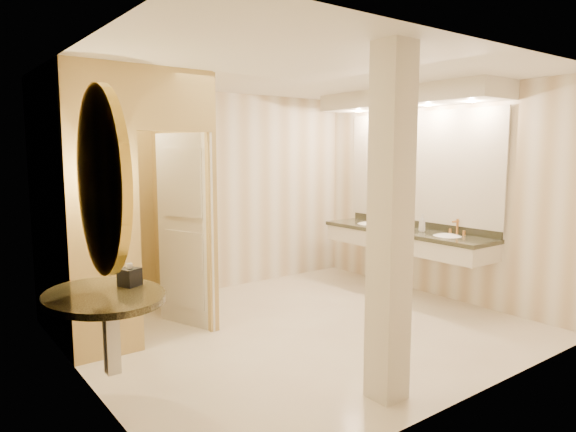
{
  "coord_description": "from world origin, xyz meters",
  "views": [
    {
      "loc": [
        -3.35,
        -4.18,
        1.91
      ],
      "look_at": [
        -0.05,
        0.2,
        1.21
      ],
      "focal_mm": 32.0,
      "sensor_mm": 36.0,
      "label": 1
    }
  ],
  "objects": [
    {
      "name": "wall_right",
      "position": [
        2.25,
        0.0,
        1.35
      ],
      "size": [
        0.02,
        4.0,
        2.7
      ],
      "primitive_type": "cube",
      "color": "white",
      "rests_on": "floor"
    },
    {
      "name": "wall_sconce",
      "position": [
        -1.93,
        0.43,
        1.73
      ],
      "size": [
        0.14,
        0.14,
        0.42
      ],
      "color": "#C2823E",
      "rests_on": "toilet_closet"
    },
    {
      "name": "soap_bottle_c",
      "position": [
        1.97,
        0.01,
        0.99
      ],
      "size": [
        0.09,
        0.09,
        0.22
      ],
      "primitive_type": "imported",
      "rotation": [
        0.0,
        0.0,
        0.05
      ],
      "color": "#C6B28C",
      "rests_on": "vanity"
    },
    {
      "name": "wall_front",
      "position": [
        0.0,
        -2.0,
        1.35
      ],
      "size": [
        4.5,
        0.02,
        2.7
      ],
      "primitive_type": "cube",
      "color": "white",
      "rests_on": "floor"
    },
    {
      "name": "toilet",
      "position": [
        -1.95,
        1.41,
        0.36
      ],
      "size": [
        0.49,
        0.75,
        0.73
      ],
      "primitive_type": "imported",
      "rotation": [
        0.0,
        0.0,
        3.02
      ],
      "color": "white",
      "rests_on": "floor"
    },
    {
      "name": "wall_back",
      "position": [
        0.0,
        2.0,
        1.35
      ],
      "size": [
        4.5,
        0.02,
        2.7
      ],
      "primitive_type": "cube",
      "color": "white",
      "rests_on": "floor"
    },
    {
      "name": "pillar",
      "position": [
        -0.45,
        -1.6,
        1.35
      ],
      "size": [
        0.25,
        0.25,
        2.7
      ],
      "primitive_type": "cube",
      "color": "beige",
      "rests_on": "floor"
    },
    {
      "name": "toilet_closet",
      "position": [
        -1.12,
        0.97,
        1.39
      ],
      "size": [
        1.5,
        1.55,
        2.7
      ],
      "color": "#D7C270",
      "rests_on": "floor"
    },
    {
      "name": "tissue_box",
      "position": [
        -2.0,
        -0.35,
        0.94
      ],
      "size": [
        0.18,
        0.18,
        0.14
      ],
      "primitive_type": "cube",
      "rotation": [
        0.0,
        0.0,
        0.43
      ],
      "color": "black",
      "rests_on": "console_shelf"
    },
    {
      "name": "ceiling",
      "position": [
        0.0,
        0.0,
        2.7
      ],
      "size": [
        4.5,
        4.5,
        0.0
      ],
      "primitive_type": "plane",
      "rotation": [
        3.14,
        0.0,
        0.0
      ],
      "color": "silver",
      "rests_on": "wall_back"
    },
    {
      "name": "console_shelf",
      "position": [
        -2.21,
        -0.44,
        1.35
      ],
      "size": [
        1.06,
        1.06,
        1.98
      ],
      "color": "black",
      "rests_on": "floor"
    },
    {
      "name": "vanity",
      "position": [
        1.98,
        0.27,
        1.63
      ],
      "size": [
        0.75,
        2.63,
        2.09
      ],
      "color": "beige",
      "rests_on": "floor"
    },
    {
      "name": "wall_left",
      "position": [
        -2.25,
        0.0,
        1.35
      ],
      "size": [
        0.02,
        4.0,
        2.7
      ],
      "primitive_type": "cube",
      "color": "white",
      "rests_on": "floor"
    },
    {
      "name": "soap_bottle_b",
      "position": [
        1.85,
        0.17,
        0.94
      ],
      "size": [
        0.1,
        0.1,
        0.12
      ],
      "primitive_type": "imported",
      "rotation": [
        0.0,
        0.0,
        0.09
      ],
      "color": "silver",
      "rests_on": "vanity"
    },
    {
      "name": "floor",
      "position": [
        0.0,
        0.0,
        0.0
      ],
      "size": [
        4.5,
        4.5,
        0.0
      ],
      "primitive_type": "plane",
      "color": "white",
      "rests_on": "ground"
    },
    {
      "name": "soap_bottle_a",
      "position": [
        1.83,
        0.4,
        0.93
      ],
      "size": [
        0.06,
        0.06,
        0.12
      ],
      "primitive_type": "imported",
      "rotation": [
        0.0,
        0.0,
        0.19
      ],
      "color": "beige",
      "rests_on": "vanity"
    }
  ]
}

